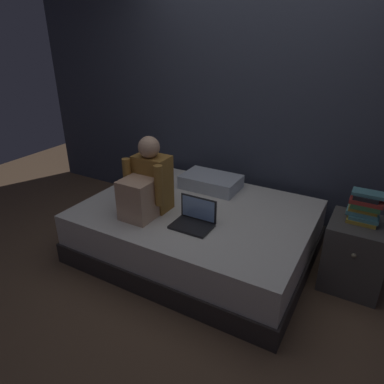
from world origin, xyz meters
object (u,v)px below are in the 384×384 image
(bed, at_px, (197,231))
(nightstand, at_px, (354,254))
(pillow, at_px, (211,182))
(laptop, at_px, (194,219))
(book_stack, at_px, (365,208))
(person_sitting, at_px, (147,185))

(bed, bearing_deg, nightstand, 9.79)
(pillow, bearing_deg, laptop, -73.23)
(book_stack, bearing_deg, pillow, 171.65)
(nightstand, height_order, book_stack, book_stack)
(nightstand, xyz_separation_m, book_stack, (-0.00, 0.02, 0.41))
(bed, bearing_deg, pillow, 101.45)
(bed, distance_m, nightstand, 1.32)
(pillow, height_order, book_stack, book_stack)
(laptop, bearing_deg, pillow, 106.77)
(bed, xyz_separation_m, book_stack, (1.30, 0.25, 0.46))
(bed, height_order, pillow, pillow)
(pillow, bearing_deg, bed, -78.55)
(person_sitting, distance_m, book_stack, 1.71)
(nightstand, bearing_deg, book_stack, 102.08)
(laptop, bearing_deg, person_sitting, 179.61)
(laptop, bearing_deg, bed, 114.92)
(pillow, bearing_deg, person_sitting, -108.77)
(bed, distance_m, laptop, 0.42)
(bed, distance_m, pillow, 0.55)
(nightstand, distance_m, pillow, 1.43)
(bed, relative_size, pillow, 3.57)
(person_sitting, bearing_deg, bed, 38.72)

